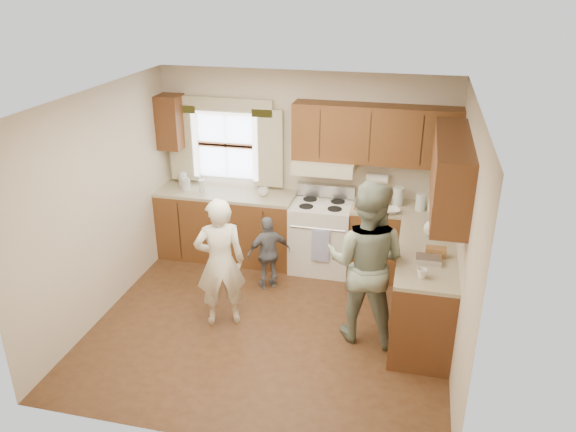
% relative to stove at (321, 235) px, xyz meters
% --- Properties ---
extents(room, '(3.80, 3.80, 3.80)m').
position_rel_stove_xyz_m(room, '(-0.30, -1.44, 0.78)').
color(room, '#412514').
rests_on(room, ground).
extents(kitchen_fixtures, '(3.80, 2.25, 2.15)m').
position_rel_stove_xyz_m(kitchen_fixtures, '(0.31, -0.36, 0.37)').
color(kitchen_fixtures, '#49270F').
rests_on(kitchen_fixtures, ground).
extents(stove, '(0.76, 0.67, 1.07)m').
position_rel_stove_xyz_m(stove, '(0.00, 0.00, 0.00)').
color(stove, silver).
rests_on(stove, ground).
extents(woman_left, '(0.63, 0.54, 1.47)m').
position_rel_stove_xyz_m(woman_left, '(-0.84, -1.49, 0.27)').
color(woman_left, white).
rests_on(woman_left, ground).
extents(woman_right, '(0.92, 0.76, 1.75)m').
position_rel_stove_xyz_m(woman_right, '(0.70, -1.39, 0.41)').
color(woman_right, '#244033').
rests_on(woman_right, ground).
extents(child, '(0.58, 0.49, 0.94)m').
position_rel_stove_xyz_m(child, '(-0.53, -0.65, 0.00)').
color(child, slate).
rests_on(child, ground).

